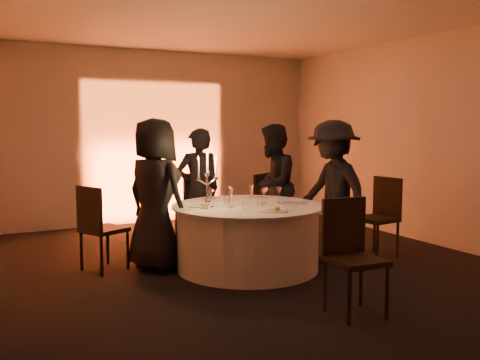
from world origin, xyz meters
name	(u,v)px	position (x,y,z in m)	size (l,w,h in m)	color
floor	(248,268)	(0.00, 0.00, 0.00)	(7.00, 7.00, 0.00)	black
ceiling	(248,12)	(0.00, 0.00, 3.00)	(7.00, 7.00, 0.00)	silver
wall_back	(155,137)	(0.00, 3.50, 1.50)	(7.00, 7.00, 0.00)	#B9B4AC
wall_right	(434,140)	(3.00, 0.00, 1.50)	(7.00, 7.00, 0.00)	#B9B4AC
uplighter_fixture	(162,221)	(0.00, 3.20, 0.05)	(0.25, 0.12, 0.10)	black
banquet_table	(248,237)	(0.00, 0.00, 0.38)	(1.80, 1.80, 0.77)	black
chair_left	(98,223)	(-1.62, 0.67, 0.57)	(0.59, 0.59, 1.01)	black
chair_back_left	(195,202)	(0.04, 1.76, 0.57)	(0.45, 0.45, 1.02)	black
chair_back_right	(256,202)	(0.86, 1.37, 0.56)	(0.60, 0.60, 1.00)	black
chair_right	(381,212)	(1.85, -0.23, 0.58)	(0.51, 0.51, 1.03)	black
chair_front	(350,249)	(0.15, -1.74, 0.59)	(0.49, 0.49, 1.05)	black
guest_left	(155,195)	(-0.99, 0.46, 0.90)	(0.88, 0.57, 1.80)	black
guest_back_left	(198,189)	(-0.13, 1.21, 0.84)	(0.61, 0.40, 1.67)	black
guest_back_right	(272,185)	(0.90, 0.95, 0.86)	(0.84, 0.65, 1.73)	black
guest_right	(333,190)	(1.20, -0.05, 0.89)	(1.15, 0.66, 1.78)	black
plate_left	(202,205)	(-0.52, 0.15, 0.79)	(0.36, 0.29, 0.08)	white
plate_back_left	(216,199)	(-0.12, 0.63, 0.78)	(0.36, 0.29, 0.01)	white
plate_back_right	(258,197)	(0.41, 0.48, 0.78)	(0.35, 0.25, 0.01)	white
plate_right	(294,203)	(0.55, -0.15, 0.78)	(0.36, 0.27, 0.01)	white
plate_front	(277,210)	(0.07, -0.57, 0.79)	(0.36, 0.25, 0.08)	white
coffee_cup	(205,206)	(-0.57, -0.04, 0.80)	(0.11, 0.11, 0.07)	white
candelabra	(207,188)	(-0.52, 0.01, 1.00)	(0.27, 0.13, 0.65)	silver
wine_glass_a	(251,189)	(0.22, 0.33, 0.91)	(0.07, 0.07, 0.19)	silver
wine_glass_b	(229,191)	(-0.07, 0.35, 0.91)	(0.07, 0.07, 0.19)	silver
wine_glass_c	(265,192)	(0.27, 0.04, 0.91)	(0.07, 0.07, 0.19)	silver
wine_glass_d	(231,193)	(-0.14, 0.17, 0.91)	(0.07, 0.07, 0.19)	silver
wine_glass_e	(210,194)	(-0.40, 0.17, 0.91)	(0.07, 0.07, 0.19)	silver
wine_glass_f	(231,198)	(-0.35, -0.25, 0.91)	(0.07, 0.07, 0.19)	silver
wine_glass_g	(279,191)	(0.44, 0.02, 0.91)	(0.07, 0.07, 0.19)	silver
wine_glass_h	(263,193)	(0.18, -0.05, 0.91)	(0.07, 0.07, 0.19)	silver
wine_glass_i	(208,191)	(-0.33, 0.41, 0.91)	(0.07, 0.07, 0.19)	silver
tumbler_a	(260,202)	(0.11, -0.11, 0.82)	(0.07, 0.07, 0.09)	silver
tumbler_b	(246,205)	(-0.16, -0.26, 0.82)	(0.07, 0.07, 0.09)	silver
tumbler_c	(226,199)	(-0.16, 0.26, 0.82)	(0.07, 0.07, 0.09)	silver
tumbler_d	(231,203)	(-0.25, -0.07, 0.82)	(0.07, 0.07, 0.09)	silver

